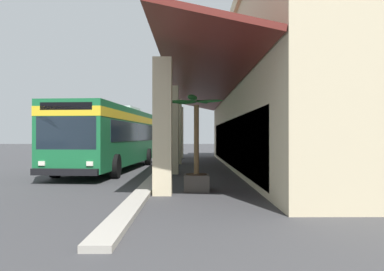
% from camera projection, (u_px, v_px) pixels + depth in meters
% --- Properties ---
extents(ground, '(120.00, 120.00, 0.00)m').
position_uv_depth(ground, '(240.00, 166.00, 20.42)').
color(ground, '#38383A').
extents(curb_strip, '(28.04, 0.50, 0.12)m').
position_uv_depth(curb_strip, '(164.00, 167.00, 19.21)').
color(curb_strip, '#9E998E').
rests_on(curb_strip, ground).
extents(plaza_building, '(23.67, 15.73, 7.93)m').
position_uv_depth(plaza_building, '(341.00, 95.00, 19.27)').
color(plaza_building, '#C6B793').
rests_on(plaza_building, ground).
extents(transit_bus, '(11.38, 3.45, 3.34)m').
position_uv_depth(transit_bus, '(112.00, 134.00, 18.29)').
color(transit_bus, '#196638').
rests_on(transit_bus, ground).
extents(potted_palm, '(1.77, 1.77, 3.00)m').
position_uv_depth(potted_palm, '(196.00, 164.00, 11.23)').
color(potted_palm, '#4C4742').
rests_on(potted_palm, ground).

